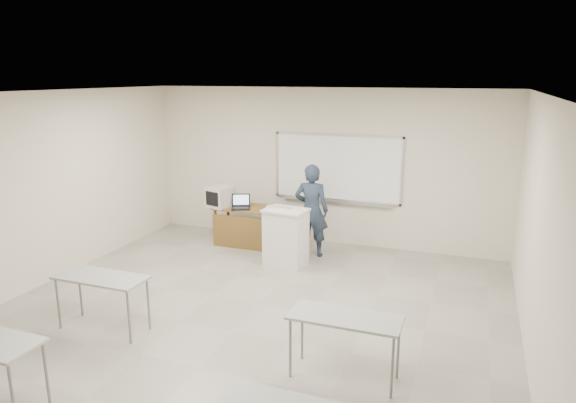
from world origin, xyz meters
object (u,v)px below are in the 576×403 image
at_px(instructor_desk, 247,220).
at_px(podium, 286,237).
at_px(crt_monitor, 221,197).
at_px(laptop, 242,205).
at_px(presenter, 311,210).
at_px(keyboard, 278,207).
at_px(mouse, 266,211).
at_px(whiteboard, 337,169).

height_order(instructor_desk, podium, podium).
bearing_deg(crt_monitor, laptop, 16.76).
bearing_deg(crt_monitor, instructor_desk, 18.04).
bearing_deg(presenter, laptop, -7.51).
height_order(podium, keyboard, keyboard).
relative_size(instructor_desk, crt_monitor, 2.85).
bearing_deg(instructor_desk, mouse, -12.17).
bearing_deg(mouse, podium, -26.17).
relative_size(whiteboard, crt_monitor, 5.31).
distance_m(mouse, presenter, 0.88).
distance_m(laptop, keyboard, 1.20).
height_order(crt_monitor, presenter, presenter).
relative_size(instructor_desk, presenter, 0.79).
height_order(instructor_desk, laptop, laptop).
bearing_deg(keyboard, instructor_desk, 145.80).
relative_size(whiteboard, laptop, 7.11).
distance_m(instructor_desk, laptop, 0.30).
bearing_deg(laptop, presenter, -24.71).
height_order(whiteboard, podium, whiteboard).
xyz_separation_m(laptop, presenter, (1.40, -0.04, 0.04)).
height_order(instructor_desk, keyboard, keyboard).
height_order(whiteboard, instructor_desk, whiteboard).
relative_size(whiteboard, keyboard, 5.99).
height_order(mouse, keyboard, keyboard).
distance_m(whiteboard, presenter, 1.08).
bearing_deg(presenter, keyboard, 49.68).
relative_size(instructor_desk, podium, 1.33).
relative_size(instructor_desk, keyboard, 3.21).
bearing_deg(presenter, mouse, -3.54).
xyz_separation_m(laptop, mouse, (0.53, -0.08, -0.04)).
height_order(whiteboard, crt_monitor, whiteboard).
relative_size(podium, mouse, 10.53).
bearing_deg(keyboard, crt_monitor, 158.00).
xyz_separation_m(keyboard, presenter, (0.41, 0.59, -0.17)).
distance_m(crt_monitor, presenter, 1.86).
distance_m(instructor_desk, podium, 1.25).
relative_size(crt_monitor, mouse, 4.92).
distance_m(crt_monitor, laptop, 0.47).
distance_m(laptop, mouse, 0.53).
height_order(crt_monitor, mouse, crt_monitor).
distance_m(keyboard, presenter, 0.74).
distance_m(podium, mouse, 0.90).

